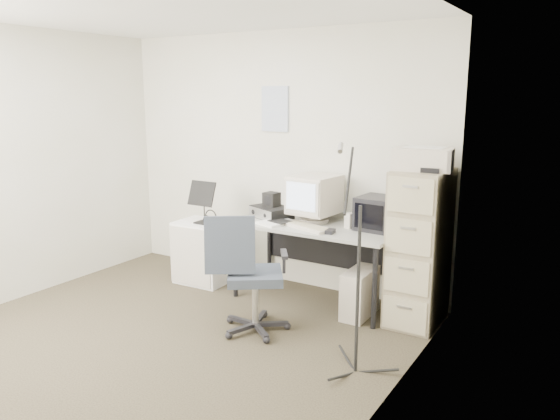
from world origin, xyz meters
The scene contains 23 objects.
floor centered at (0.00, 0.00, -0.01)m, with size 3.60×3.60×0.01m, color #2B241A.
ceiling centered at (0.00, 0.00, 2.50)m, with size 3.60×3.60×0.01m, color white.
wall_back centered at (0.00, 1.80, 1.25)m, with size 3.60×0.02×2.50m, color beige.
wall_left centered at (-1.80, 0.00, 1.25)m, with size 0.02×3.60×2.50m, color beige.
wall_right centered at (1.80, 0.00, 1.25)m, with size 0.02×3.60×2.50m, color beige.
wall_calendar centered at (-0.02, 1.79, 1.75)m, with size 0.30×0.02×0.44m, color white.
filing_cabinet centered at (1.58, 1.48, 0.65)m, with size 0.40×0.60×1.30m, color gray.
printer centered at (1.58, 1.45, 1.39)m, with size 0.46×0.31×0.18m, color beige.
desk centered at (0.63, 1.45, 0.36)m, with size 1.50×0.70×0.73m, color #AAAA9A.
crt_monitor centered at (0.55, 1.56, 0.95)m, with size 0.39×0.41×0.43m, color beige.
crt_tv centered at (1.17, 1.58, 0.88)m, with size 0.32×0.34×0.29m, color black.
desk_speaker centered at (0.94, 1.50, 0.80)m, with size 0.07×0.07×0.14m, color beige.
keyboard centered at (0.63, 1.29, 0.74)m, with size 0.48×0.17×0.03m, color beige.
mouse centered at (0.88, 1.24, 0.75)m, with size 0.06×0.11×0.03m, color black.
radio_receiver centered at (0.13, 1.49, 0.78)m, with size 0.38×0.27×0.11m, color black.
radio_speaker centered at (0.12, 1.50, 0.91)m, with size 0.13×0.13×0.13m, color black.
papers centered at (0.29, 1.31, 0.74)m, with size 0.23×0.32×0.02m, color white.
pc_tower centered at (1.12, 1.34, 0.21)m, with size 0.20×0.44×0.41m, color beige.
office_chair centered at (0.52, 0.61, 0.49)m, with size 0.56×0.56×0.97m, color #3C4655.
side_cart centered at (-0.60, 1.32, 0.32)m, with size 0.51×0.41×0.63m, color white.
music_stand centered at (-0.53, 1.27, 0.85)m, with size 0.30×0.16×0.44m, color black.
headphones centered at (-0.45, 1.27, 0.68)m, with size 0.16×0.16×0.03m, color black.
mic_stand centered at (1.49, 0.42, 0.77)m, with size 0.02×0.02×1.55m, color black.
Camera 1 is at (2.87, -2.84, 1.90)m, focal length 35.00 mm.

